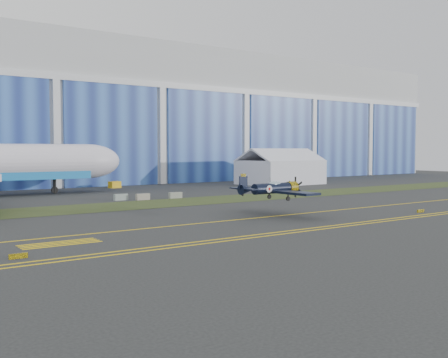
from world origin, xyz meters
TOP-DOWN VIEW (x-y plane):
  - ground at (0.00, 0.00)m, footprint 260.00×260.00m
  - grass_median at (0.00, 14.00)m, footprint 260.00×10.00m
  - hangar at (0.00, 71.79)m, footprint 220.00×45.70m
  - taxiway_centreline at (0.00, -5.00)m, footprint 200.00×0.20m
  - edge_line_near at (0.00, -14.50)m, footprint 80.00×0.20m
  - edge_line_far at (0.00, -13.50)m, footprint 80.00×0.20m
  - hold_short_ladder at (-18.00, -8.10)m, footprint 6.00×2.40m
  - guard_board_left at (-22.00, -12.00)m, footprint 1.20×0.15m
  - guard_board_right at (22.00, -12.00)m, footprint 1.20×0.15m
  - warbird at (6.26, -4.39)m, footprint 9.70×11.60m
  - tent at (41.64, 34.43)m, footprint 16.45×12.33m
  - tug at (9.02, 44.03)m, footprint 2.38×1.80m
  - gse_box at (57.80, 44.34)m, footprint 2.84×1.68m
  - barrier_a at (-0.07, 20.92)m, footprint 2.04×0.77m
  - barrier_b at (2.74, 19.65)m, footprint 2.01×0.62m
  - barrier_c at (7.73, 19.07)m, footprint 2.01×0.63m

SIDE VIEW (x-z plane):
  - ground at x=0.00m, z-range 0.00..0.00m
  - taxiway_centreline at x=0.00m, z-range 0.00..0.02m
  - edge_line_near at x=0.00m, z-range 0.00..0.02m
  - edge_line_far at x=0.00m, z-range 0.00..0.02m
  - hold_short_ladder at x=-18.00m, z-range 0.00..0.02m
  - grass_median at x=0.00m, z-range 0.01..0.03m
  - guard_board_left at x=-22.00m, z-range 0.00..0.35m
  - guard_board_right at x=22.00m, z-range 0.00..0.35m
  - barrier_a at x=-0.07m, z-range 0.00..0.90m
  - barrier_b at x=2.74m, z-range 0.00..0.90m
  - barrier_c at x=7.73m, z-range 0.00..0.90m
  - tug at x=9.02m, z-range 0.00..1.24m
  - gse_box at x=57.80m, z-range 0.00..1.64m
  - warbird at x=6.26m, z-range 1.28..4.65m
  - tent at x=41.64m, z-range 0.00..7.44m
  - hangar at x=0.00m, z-range -0.04..29.96m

